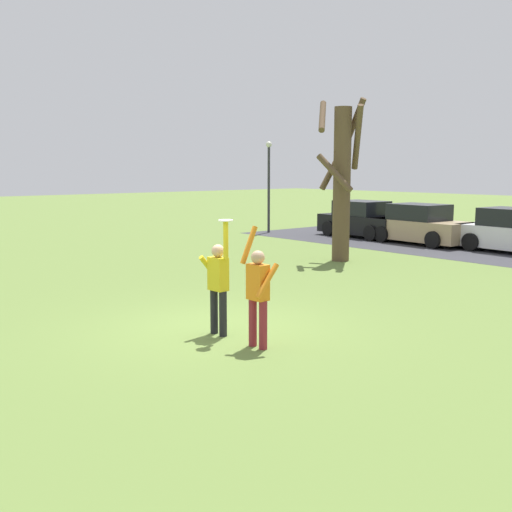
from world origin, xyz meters
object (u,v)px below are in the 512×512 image
parked_car_black (363,220)px  person_defender (258,290)px  person_catcher (218,281)px  parked_car_tan (421,226)px  bare_tree_tall (342,177)px  frisbee_disc (226,220)px  lamppost_by_lot (269,178)px

parked_car_black → person_defender: bearing=-52.4°
person_catcher → parked_car_tan: size_ratio=0.50×
parked_car_black → parked_car_tan: bearing=1.1°
person_defender → bare_tree_tall: size_ratio=0.39×
person_catcher → parked_car_black: (-8.73, 14.46, -0.25)m
person_catcher → bare_tree_tall: (-4.62, 8.40, 1.74)m
person_catcher → parked_car_black: size_ratio=0.50×
person_defender → frisbee_disc: 1.39m
parked_car_tan → lamppost_by_lot: bearing=-162.0°
person_catcher → frisbee_disc: frisbee_disc is taller
bare_tree_tall → lamppost_by_lot: (-8.18, 4.07, -0.13)m
person_defender → bare_tree_tall: bearing=-57.3°
person_defender → parked_car_tan: size_ratio=0.48×
person_defender → person_catcher: bearing=0.0°
frisbee_disc → lamppost_by_lot: 18.03m
person_catcher → frisbee_disc: size_ratio=8.26×
lamppost_by_lot → parked_car_black: bearing=26.1°
parked_car_black → lamppost_by_lot: (-4.06, -1.99, 1.86)m
lamppost_by_lot → person_defender: bearing=-41.9°
bare_tree_tall → lamppost_by_lot: bearing=153.6°
lamppost_by_lot → parked_car_tan: bearing=14.6°
bare_tree_tall → parked_car_black: bearing=124.2°
bare_tree_tall → lamppost_by_lot: size_ratio=1.23×
parked_car_tan → bare_tree_tall: bearing=-76.8°
parked_car_black → parked_car_tan: (3.10, -0.13, 0.00)m
parked_car_black → frisbee_disc: bearing=-54.7°
person_defender → parked_car_black: bearing=-57.3°
parked_car_black → person_catcher: bearing=-55.4°
frisbee_disc → bare_tree_tall: (-4.84, 8.40, 0.63)m
person_catcher → person_defender: size_ratio=1.02×
bare_tree_tall → parked_car_tan: bearing=99.7°
frisbee_disc → bare_tree_tall: size_ratio=0.05×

